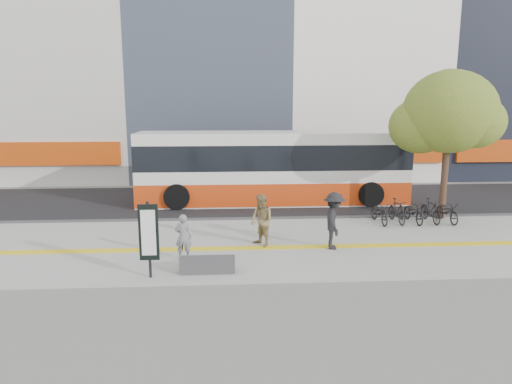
{
  "coord_description": "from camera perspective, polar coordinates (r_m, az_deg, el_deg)",
  "views": [
    {
      "loc": [
        -1.97,
        -13.98,
        4.92
      ],
      "look_at": [
        -0.98,
        2.0,
        1.83
      ],
      "focal_mm": 32.18,
      "sensor_mm": 36.0,
      "label": 1
    }
  ],
  "objects": [
    {
      "name": "ground",
      "position": [
        14.96,
        4.28,
        -8.33
      ],
      "size": [
        120.0,
        120.0,
        0.0
      ],
      "primitive_type": "plane",
      "color": "slate",
      "rests_on": "ground"
    },
    {
      "name": "bus",
      "position": [
        22.82,
        2.05,
        2.81
      ],
      "size": [
        13.17,
        3.12,
        3.51
      ],
      "color": "silver",
      "rests_on": "street"
    },
    {
      "name": "pedestrian_dark",
      "position": [
        15.7,
        9.66,
        -3.53
      ],
      "size": [
        0.89,
        1.34,
        1.94
      ],
      "primitive_type": "imported",
      "rotation": [
        0.0,
        0.0,
        1.43
      ],
      "color": "black",
      "rests_on": "sidewalk"
    },
    {
      "name": "curb",
      "position": [
        19.69,
        2.32,
        -3.36
      ],
      "size": [
        40.0,
        0.25,
        0.14
      ],
      "primitive_type": "cube",
      "color": "#353537",
      "rests_on": "ground"
    },
    {
      "name": "seated_woman",
      "position": [
        14.66,
        -9.03,
        -5.52
      ],
      "size": [
        0.55,
        0.38,
        1.46
      ],
      "primitive_type": "imported",
      "rotation": [
        0.0,
        0.0,
        3.08
      ],
      "color": "black",
      "rests_on": "sidewalk"
    },
    {
      "name": "pedestrian_tan",
      "position": [
        15.75,
        0.7,
        -3.56
      ],
      "size": [
        1.05,
        1.11,
        1.81
      ],
      "primitive_type": "imported",
      "rotation": [
        0.0,
        0.0,
        -1.0
      ],
      "color": "olive",
      "rests_on": "sidewalk"
    },
    {
      "name": "signboard",
      "position": [
        13.16,
        -13.2,
        -5.05
      ],
      "size": [
        0.55,
        0.1,
        2.2
      ],
      "color": "black",
      "rests_on": "sidewalk"
    },
    {
      "name": "bench",
      "position": [
        13.61,
        -6.05,
        -8.99
      ],
      "size": [
        1.6,
        0.45,
        0.45
      ],
      "primitive_type": "cube",
      "color": "#353537",
      "rests_on": "sidewalk"
    },
    {
      "name": "tactile_strip",
      "position": [
        15.87,
        3.8,
        -6.86
      ],
      "size": [
        40.0,
        0.45,
        0.01
      ],
      "primitive_type": "cube",
      "color": "yellow",
      "rests_on": "sidewalk"
    },
    {
      "name": "street",
      "position": [
        23.58,
        1.33,
        -1.06
      ],
      "size": [
        40.0,
        8.0,
        0.06
      ],
      "primitive_type": "cube",
      "color": "black",
      "rests_on": "ground"
    },
    {
      "name": "bicycle_row",
      "position": [
        20.03,
        19.02,
        -2.32
      ],
      "size": [
        3.55,
        1.74,
        1.0
      ],
      "color": "black",
      "rests_on": "sidewalk"
    },
    {
      "name": "sidewalk",
      "position": [
        16.36,
        3.57,
        -6.48
      ],
      "size": [
        40.0,
        7.0,
        0.08
      ],
      "primitive_type": "cube",
      "color": "gray",
      "rests_on": "ground"
    },
    {
      "name": "street_tree",
      "position": [
        20.92,
        22.7,
        8.96
      ],
      "size": [
        4.4,
        3.8,
        6.31
      ],
      "color": "#352118",
      "rests_on": "sidewalk"
    }
  ]
}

